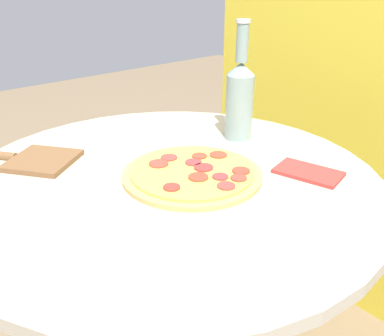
{
  "coord_description": "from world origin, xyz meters",
  "views": [
    {
      "loc": [
        0.65,
        -0.49,
        1.18
      ],
      "look_at": [
        0.03,
        0.04,
        0.8
      ],
      "focal_mm": 40.0,
      "sensor_mm": 36.0,
      "label": 1
    }
  ],
  "objects": [
    {
      "name": "fence_panel",
      "position": [
        0.0,
        0.83,
        0.77
      ],
      "size": [
        1.33,
        0.04,
        1.53
      ],
      "color": "gold",
      "rests_on": "ground_plane"
    },
    {
      "name": "napkin",
      "position": [
        0.19,
        0.24,
        0.78
      ],
      "size": [
        0.15,
        0.11,
        0.01
      ],
      "color": "red",
      "rests_on": "table"
    },
    {
      "name": "pizza",
      "position": [
        0.03,
        0.04,
        0.79
      ],
      "size": [
        0.3,
        0.3,
        0.02
      ],
      "color": "tan",
      "rests_on": "table"
    },
    {
      "name": "table",
      "position": [
        0.0,
        0.0,
        0.59
      ],
      "size": [
        0.91,
        0.91,
        0.78
      ],
      "color": "#B2A893",
      "rests_on": "ground_plane"
    },
    {
      "name": "pizza_paddle",
      "position": [
        -0.26,
        -0.19,
        0.78
      ],
      "size": [
        0.24,
        0.21,
        0.02
      ],
      "rotation": [
        0.0,
        0.0,
        -2.51
      ],
      "color": "brown",
      "rests_on": "table"
    },
    {
      "name": "beer_bottle",
      "position": [
        -0.06,
        0.28,
        0.89
      ],
      "size": [
        0.07,
        0.07,
        0.3
      ],
      "color": "gray",
      "rests_on": "table"
    }
  ]
}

